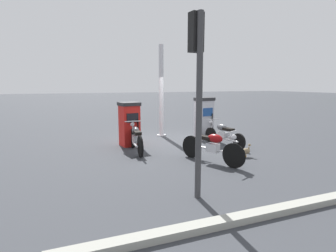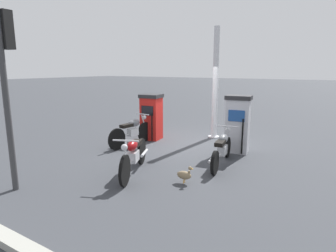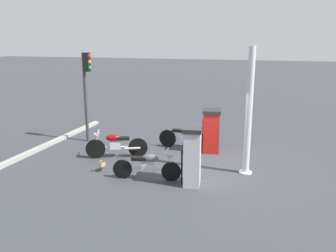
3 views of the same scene
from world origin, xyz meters
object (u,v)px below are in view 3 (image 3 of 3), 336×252
wandering_duck (103,165)px  roadside_traffic_light (86,81)px  fuel_pump_far (192,156)px  motorcycle_extra (116,144)px  motorcycle_far_pump (148,165)px  motorcycle_near_pump (185,137)px  canopy_support_pole (249,115)px  fuel_pump_near (211,131)px

wandering_duck → roadside_traffic_light: roadside_traffic_light is taller
fuel_pump_far → wandering_duck: (2.90, -0.18, -0.66)m
wandering_duck → roadside_traffic_light: size_ratio=0.11×
motorcycle_extra → wandering_duck: size_ratio=4.95×
motorcycle_far_pump → motorcycle_extra: 2.29m
roadside_traffic_light → motorcycle_extra: bearing=141.1°
fuel_pump_far → roadside_traffic_light: (4.94, -2.99, 1.56)m
motorcycle_near_pump → canopy_support_pole: canopy_support_pole is taller
motorcycle_far_pump → roadside_traffic_light: size_ratio=0.57×
fuel_pump_far → canopy_support_pole: canopy_support_pole is taller
roadside_traffic_light → motorcycle_near_pump: bearing=-178.1°
motorcycle_near_pump → motorcycle_far_pump: motorcycle_near_pump is taller
fuel_pump_near → canopy_support_pole: 2.48m
fuel_pump_near → roadside_traffic_light: roadside_traffic_light is taller
motorcycle_near_pump → motorcycle_extra: (2.03, 1.66, 0.00)m
fuel_pump_near → fuel_pump_far: fuel_pump_far is taller
motorcycle_far_pump → roadside_traffic_light: roadside_traffic_light is taller
motorcycle_extra → roadside_traffic_light: bearing=-38.9°
fuel_pump_near → motorcycle_extra: bearing=28.0°
fuel_pump_near → canopy_support_pole: size_ratio=0.41×
canopy_support_pole → wandering_duck: bearing=14.7°
wandering_duck → roadside_traffic_light: (2.03, -2.81, 2.22)m
fuel_pump_far → wandering_duck: fuel_pump_far is taller
roadside_traffic_light → fuel_pump_near: bearing=-179.1°
fuel_pump_near → canopy_support_pole: bearing=128.4°
motorcycle_far_pump → wandering_duck: motorcycle_far_pump is taller
motorcycle_extra → fuel_pump_far: bearing=154.5°
motorcycle_near_pump → canopy_support_pole: size_ratio=0.51×
roadside_traffic_light → canopy_support_pole: size_ratio=0.92×
fuel_pump_near → motorcycle_far_pump: size_ratio=0.78×
motorcycle_near_pump → motorcycle_far_pump: 3.18m
motorcycle_near_pump → roadside_traffic_light: bearing=1.9°
motorcycle_far_pump → motorcycle_extra: bearing=-41.1°
canopy_support_pole → fuel_pump_near: bearing=-51.6°
motorcycle_far_pump → canopy_support_pole: canopy_support_pole is taller
motorcycle_extra → roadside_traffic_light: size_ratio=0.57×
motorcycle_extra → wandering_duck: 1.31m
motorcycle_near_pump → motorcycle_far_pump: bearing=84.5°
fuel_pump_near → fuel_pump_far: (-0.00, 3.07, 0.05)m
motorcycle_extra → wandering_duck: bearing=96.1°
motorcycle_near_pump → wandering_duck: 3.51m
motorcycle_near_pump → roadside_traffic_light: size_ratio=0.56×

